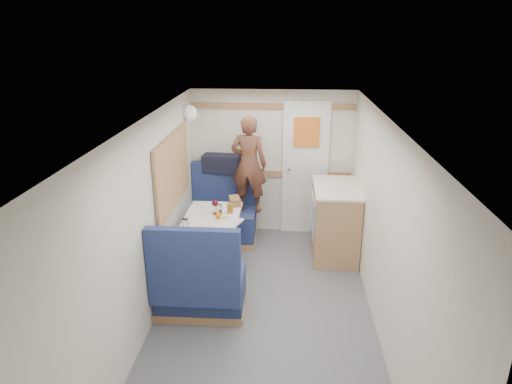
# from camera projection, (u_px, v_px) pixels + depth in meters

# --- Properties ---
(floor) EXTENTS (4.50, 4.50, 0.00)m
(floor) POSITION_uv_depth(u_px,v_px,m) (263.00, 324.00, 4.51)
(floor) COLOR #515156
(floor) RESTS_ON ground
(ceiling) EXTENTS (4.50, 4.50, 0.00)m
(ceiling) POSITION_uv_depth(u_px,v_px,m) (265.00, 124.00, 3.82)
(ceiling) COLOR silver
(ceiling) RESTS_ON wall_back
(wall_back) EXTENTS (2.20, 0.02, 2.00)m
(wall_back) POSITION_uv_depth(u_px,v_px,m) (272.00, 163.00, 6.27)
(wall_back) COLOR silver
(wall_back) RESTS_ON floor
(wall_left) EXTENTS (0.02, 4.50, 2.00)m
(wall_left) POSITION_uv_depth(u_px,v_px,m) (146.00, 229.00, 4.24)
(wall_left) COLOR silver
(wall_left) RESTS_ON floor
(wall_right) EXTENTS (0.02, 4.50, 2.00)m
(wall_right) POSITION_uv_depth(u_px,v_px,m) (386.00, 236.00, 4.10)
(wall_right) COLOR silver
(wall_right) RESTS_ON floor
(oak_trim_low) EXTENTS (2.15, 0.02, 0.08)m
(oak_trim_low) POSITION_uv_depth(u_px,v_px,m) (272.00, 174.00, 6.31)
(oak_trim_low) COLOR #9E7247
(oak_trim_low) RESTS_ON wall_back
(oak_trim_high) EXTENTS (2.15, 0.02, 0.08)m
(oak_trim_high) POSITION_uv_depth(u_px,v_px,m) (273.00, 106.00, 5.99)
(oak_trim_high) COLOR #9E7247
(oak_trim_high) RESTS_ON wall_back
(side_window) EXTENTS (0.04, 1.30, 0.72)m
(side_window) POSITION_uv_depth(u_px,v_px,m) (172.00, 171.00, 5.09)
(side_window) COLOR gray
(side_window) RESTS_ON wall_left
(rear_door) EXTENTS (0.62, 0.12, 1.86)m
(rear_door) POSITION_uv_depth(u_px,v_px,m) (305.00, 166.00, 6.23)
(rear_door) COLOR white
(rear_door) RESTS_ON wall_back
(dinette_table) EXTENTS (0.62, 0.92, 0.72)m
(dinette_table) POSITION_uv_depth(u_px,v_px,m) (212.00, 228.00, 5.29)
(dinette_table) COLOR white
(dinette_table) RESTS_ON floor
(bench_far) EXTENTS (0.90, 0.59, 1.05)m
(bench_far) POSITION_uv_depth(u_px,v_px,m) (223.00, 220.00, 6.20)
(bench_far) COLOR #17174A
(bench_far) RESTS_ON floor
(bench_near) EXTENTS (0.90, 0.59, 1.05)m
(bench_near) POSITION_uv_depth(u_px,v_px,m) (200.00, 288.00, 4.57)
(bench_near) COLOR #17174A
(bench_near) RESTS_ON floor
(ledge) EXTENTS (0.90, 0.14, 0.04)m
(ledge) POSITION_uv_depth(u_px,v_px,m) (224.00, 173.00, 6.24)
(ledge) COLOR #9E7247
(ledge) RESTS_ON bench_far
(dome_light) EXTENTS (0.20, 0.20, 0.20)m
(dome_light) POSITION_uv_depth(u_px,v_px,m) (189.00, 113.00, 5.71)
(dome_light) COLOR white
(dome_light) RESTS_ON wall_left
(galley_counter) EXTENTS (0.57, 0.92, 0.92)m
(galley_counter) POSITION_uv_depth(u_px,v_px,m) (335.00, 221.00, 5.75)
(galley_counter) COLOR #9E7247
(galley_counter) RESTS_ON floor
(person) EXTENTS (0.51, 0.37, 1.28)m
(person) POSITION_uv_depth(u_px,v_px,m) (249.00, 164.00, 5.89)
(person) COLOR brown
(person) RESTS_ON bench_far
(duffel_bag) EXTENTS (0.52, 0.29, 0.24)m
(duffel_bag) POSITION_uv_depth(u_px,v_px,m) (222.00, 163.00, 6.19)
(duffel_bag) COLOR black
(duffel_bag) RESTS_ON ledge
(tray) EXTENTS (0.37, 0.41, 0.02)m
(tray) POSITION_uv_depth(u_px,v_px,m) (227.00, 223.00, 5.03)
(tray) COLOR silver
(tray) RESTS_ON dinette_table
(orange_fruit) EXTENTS (0.07, 0.07, 0.07)m
(orange_fruit) POSITION_uv_depth(u_px,v_px,m) (218.00, 215.00, 5.13)
(orange_fruit) COLOR orange
(orange_fruit) RESTS_ON tray
(cheese_block) EXTENTS (0.11, 0.09, 0.03)m
(cheese_block) POSITION_uv_depth(u_px,v_px,m) (224.00, 217.00, 5.13)
(cheese_block) COLOR #D4CC7B
(cheese_block) RESTS_ON tray
(wine_glass) EXTENTS (0.08, 0.08, 0.17)m
(wine_glass) POSITION_uv_depth(u_px,v_px,m) (215.00, 204.00, 5.26)
(wine_glass) COLOR white
(wine_glass) RESTS_ON dinette_table
(tumbler_left) EXTENTS (0.07, 0.07, 0.11)m
(tumbler_left) POSITION_uv_depth(u_px,v_px,m) (185.00, 224.00, 4.89)
(tumbler_left) COLOR white
(tumbler_left) RESTS_ON dinette_table
(tumbler_right) EXTENTS (0.06, 0.06, 0.10)m
(tumbler_right) POSITION_uv_depth(u_px,v_px,m) (219.00, 209.00, 5.31)
(tumbler_right) COLOR white
(tumbler_right) RESTS_ON dinette_table
(beer_glass) EXTENTS (0.07, 0.07, 0.11)m
(beer_glass) POSITION_uv_depth(u_px,v_px,m) (230.00, 208.00, 5.31)
(beer_glass) COLOR #8A5914
(beer_glass) RESTS_ON dinette_table
(pepper_grinder) EXTENTS (0.04, 0.04, 0.10)m
(pepper_grinder) POSITION_uv_depth(u_px,v_px,m) (220.00, 214.00, 5.16)
(pepper_grinder) COLOR black
(pepper_grinder) RESTS_ON dinette_table
(salt_grinder) EXTENTS (0.04, 0.04, 0.10)m
(salt_grinder) POSITION_uv_depth(u_px,v_px,m) (217.00, 207.00, 5.36)
(salt_grinder) COLOR white
(salt_grinder) RESTS_ON dinette_table
(bread_loaf) EXTENTS (0.17, 0.24, 0.09)m
(bread_loaf) POSITION_uv_depth(u_px,v_px,m) (235.00, 201.00, 5.56)
(bread_loaf) COLOR olive
(bread_loaf) RESTS_ON dinette_table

